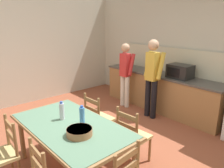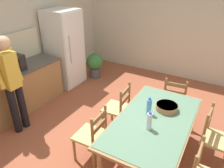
{
  "view_description": "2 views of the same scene",
  "coord_description": "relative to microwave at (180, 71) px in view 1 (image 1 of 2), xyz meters",
  "views": [
    {
      "loc": [
        2.41,
        -1.99,
        2.11
      ],
      "look_at": [
        0.16,
        -0.03,
        1.24
      ],
      "focal_mm": 35.0,
      "sensor_mm": 36.0,
      "label": 1
    },
    {
      "loc": [
        -2.42,
        -1.39,
        2.61
      ],
      "look_at": [
        0.05,
        0.07,
        1.11
      ],
      "focal_mm": 35.0,
      "sensor_mm": 36.0,
      "label": 2
    }
  ],
  "objects": [
    {
      "name": "microwave",
      "position": [
        0.0,
        0.0,
        0.0
      ],
      "size": [
        0.5,
        0.39,
        0.3
      ],
      "color": "black",
      "rests_on": "kitchen_counter"
    },
    {
      "name": "chair_side_far_left",
      "position": [
        -0.28,
        -2.07,
        -0.6
      ],
      "size": [
        0.44,
        0.42,
        0.91
      ],
      "rotation": [
        0.0,
        0.0,
        3.18
      ],
      "color": "olive",
      "rests_on": "ground"
    },
    {
      "name": "counter_splashback",
      "position": [
        -0.51,
        0.33,
        0.15
      ],
      "size": [
        3.09,
        0.03,
        0.6
      ],
      "primitive_type": "cube",
      "color": "beige",
      "rests_on": "kitchen_counter"
    },
    {
      "name": "serving_bowl",
      "position": [
        0.47,
        -2.92,
        -0.24
      ],
      "size": [
        0.32,
        0.32,
        0.09
      ],
      "color": "#9E6642",
      "rests_on": "dining_table"
    },
    {
      "name": "bottle_off_centre",
      "position": [
        0.23,
        -2.72,
        -0.16
      ],
      "size": [
        0.07,
        0.07,
        0.27
      ],
      "color": "#4C8ED6",
      "rests_on": "dining_table"
    },
    {
      "name": "wall_back",
      "position": [
        0.13,
        0.45,
        0.41
      ],
      "size": [
        6.52,
        0.12,
        2.9
      ],
      "primitive_type": "cube",
      "color": "beige",
      "rests_on": "ground"
    },
    {
      "name": "bottle_near_centre",
      "position": [
        -0.08,
        -2.86,
        -0.16
      ],
      "size": [
        0.07,
        0.07,
        0.27
      ],
      "color": "silver",
      "rests_on": "dining_table"
    },
    {
      "name": "dining_table",
      "position": [
        0.15,
        -2.85,
        -0.36
      ],
      "size": [
        1.85,
        1.04,
        0.75
      ],
      "rotation": [
        0.0,
        0.0,
        0.02
      ],
      "color": "olive",
      "rests_on": "ground"
    },
    {
      "name": "chair_side_far_right",
      "position": [
        0.54,
        -2.05,
        -0.6
      ],
      "size": [
        0.45,
        0.43,
        0.91
      ],
      "rotation": [
        0.0,
        0.0,
        3.21
      ],
      "color": "olive",
      "rests_on": "ground"
    },
    {
      "name": "kitchen_counter",
      "position": [
        -0.51,
        0.02,
        -0.59
      ],
      "size": [
        3.13,
        0.66,
        0.89
      ],
      "color": "#9E7042",
      "rests_on": "ground"
    },
    {
      "name": "ground_plane",
      "position": [
        0.13,
        -2.21,
        -1.04
      ],
      "size": [
        8.32,
        8.32,
        0.0
      ],
      "primitive_type": "plane",
      "color": "brown"
    },
    {
      "name": "person_at_counter",
      "position": [
        -0.35,
        -0.52,
        -0.06
      ],
      "size": [
        0.44,
        0.3,
        1.74
      ],
      "rotation": [
        0.0,
        0.0,
        1.57
      ],
      "color": "black",
      "rests_on": "ground"
    },
    {
      "name": "wall_left",
      "position": [
        -3.13,
        -2.21,
        0.41
      ],
      "size": [
        0.12,
        5.2,
        2.9
      ],
      "primitive_type": "cube",
      "color": "beige",
      "rests_on": "ground"
    },
    {
      "name": "chair_side_near_left",
      "position": [
        -0.25,
        -3.65,
        -0.6
      ],
      "size": [
        0.43,
        0.41,
        0.91
      ],
      "rotation": [
        0.0,
        0.0,
        -0.02
      ],
      "color": "olive",
      "rests_on": "ground"
    },
    {
      "name": "person_at_sink",
      "position": [
        -1.2,
        -0.5,
        -0.15
      ],
      "size": [
        0.4,
        0.28,
        1.59
      ],
      "rotation": [
        0.0,
        0.0,
        1.57
      ],
      "color": "silver",
      "rests_on": "ground"
    }
  ]
}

